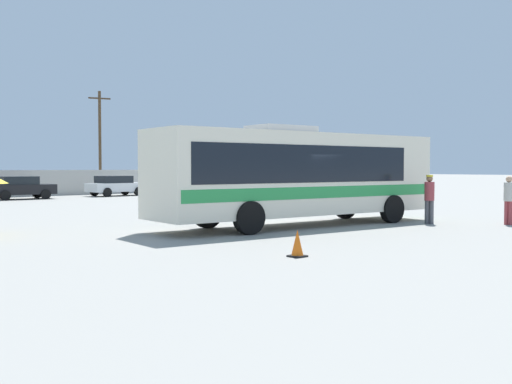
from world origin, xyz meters
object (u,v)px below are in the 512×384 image
(attendant_by_bus_door, at_px, (429,196))
(passenger_waiting_on_apron, at_px, (509,197))
(coach_bus_cream_green, at_px, (297,173))
(utility_pole_near, at_px, (100,140))
(traffic_cone_on_apron, at_px, (297,244))
(parked_car_third_black, at_px, (21,187))
(parked_car_rightmost_white, at_px, (116,185))

(attendant_by_bus_door, bearing_deg, passenger_waiting_on_apron, -51.16)
(coach_bus_cream_green, height_order, attendant_by_bus_door, coach_bus_cream_green)
(utility_pole_near, height_order, traffic_cone_on_apron, utility_pole_near)
(parked_car_third_black, bearing_deg, parked_car_rightmost_white, -0.41)
(passenger_waiting_on_apron, xyz_separation_m, parked_car_third_black, (-6.10, 29.37, -0.21))
(parked_car_rightmost_white, xyz_separation_m, traffic_cone_on_apron, (-12.04, -29.47, -0.47))
(passenger_waiting_on_apron, relative_size, traffic_cone_on_apron, 2.76)
(coach_bus_cream_green, bearing_deg, utility_pole_near, 73.88)
(coach_bus_cream_green, distance_m, parked_car_rightmost_white, 25.32)
(parked_car_third_black, relative_size, traffic_cone_on_apron, 6.57)
(coach_bus_cream_green, xyz_separation_m, passenger_waiting_on_apron, (5.89, -4.92, -0.87))
(parked_car_rightmost_white, bearing_deg, passenger_waiting_on_apron, -91.55)
(passenger_waiting_on_apron, height_order, parked_car_rightmost_white, passenger_waiting_on_apron)
(parked_car_third_black, height_order, utility_pole_near, utility_pole_near)
(utility_pole_near, xyz_separation_m, traffic_cone_on_apron, (-14.28, -35.90, -4.07))
(utility_pole_near, bearing_deg, attendant_by_bus_door, -98.08)
(attendant_by_bus_door, xyz_separation_m, utility_pole_near, (4.77, 33.59, 3.35))
(passenger_waiting_on_apron, relative_size, utility_pole_near, 0.21)
(attendant_by_bus_door, distance_m, parked_car_third_black, 27.55)
(attendant_by_bus_door, xyz_separation_m, traffic_cone_on_apron, (-9.51, -2.31, -0.72))
(parked_car_third_black, bearing_deg, traffic_cone_on_apron, -99.90)
(coach_bus_cream_green, bearing_deg, traffic_cone_on_apron, -136.62)
(passenger_waiting_on_apron, height_order, parked_car_third_black, passenger_waiting_on_apron)
(passenger_waiting_on_apron, bearing_deg, parked_car_third_black, 101.73)
(coach_bus_cream_green, height_order, passenger_waiting_on_apron, coach_bus_cream_green)
(coach_bus_cream_green, distance_m, parked_car_third_black, 24.48)
(utility_pole_near, bearing_deg, coach_bus_cream_green, -106.12)
(parked_car_third_black, distance_m, utility_pole_near, 11.70)
(utility_pole_near, bearing_deg, parked_car_rightmost_white, -109.13)
(attendant_by_bus_door, bearing_deg, coach_bus_cream_green, 146.38)
(utility_pole_near, relative_size, traffic_cone_on_apron, 13.11)
(parked_car_rightmost_white, bearing_deg, parked_car_third_black, 179.59)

